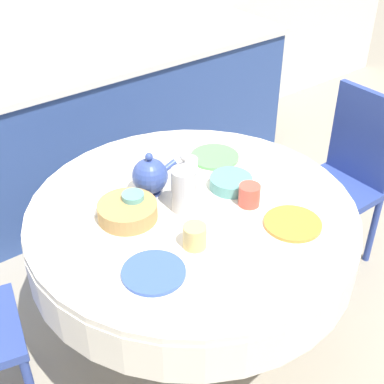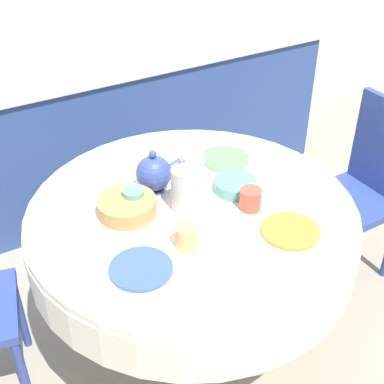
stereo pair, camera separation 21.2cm
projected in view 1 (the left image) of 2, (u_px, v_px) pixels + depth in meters
name	position (u px, v px, depth m)	size (l,w,h in m)	color
ground_plane	(192.00, 335.00, 2.60)	(12.00, 12.00, 0.00)	#9E937F
kitchen_counter	(56.00, 142.00, 3.23)	(3.24, 0.64, 0.92)	#2D4784
dining_table	(192.00, 232.00, 2.24)	(1.35, 1.35, 0.77)	olive
chair_left	(345.00, 173.00, 2.81)	(0.40, 0.40, 0.97)	#2D428E
plate_near_left	(154.00, 272.00, 1.85)	(0.23, 0.23, 0.01)	#3856AD
cup_near_left	(195.00, 236.00, 1.95)	(0.09, 0.09, 0.09)	#DBB766
plate_near_right	(293.00, 223.00, 2.07)	(0.23, 0.23, 0.01)	orange
cup_near_right	(249.00, 195.00, 2.16)	(0.09, 0.09, 0.09)	#CC4C3D
plate_far_left	(95.00, 200.00, 2.20)	(0.23, 0.23, 0.01)	white
cup_far_left	(133.00, 203.00, 2.12)	(0.09, 0.09, 0.09)	#5BA39E
plate_far_right	(215.00, 157.00, 2.48)	(0.23, 0.23, 0.01)	#5BA85B
cup_far_right	(188.00, 168.00, 2.33)	(0.09, 0.09, 0.09)	white
coffee_carafe	(184.00, 186.00, 2.10)	(0.10, 0.10, 0.26)	#B2B2B7
teapot	(150.00, 176.00, 2.20)	(0.21, 0.15, 0.20)	#33478E
bread_basket	(128.00, 211.00, 2.09)	(0.24, 0.24, 0.07)	#AD844C
fruit_bowl	(231.00, 182.00, 2.27)	(0.18, 0.18, 0.05)	#569993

